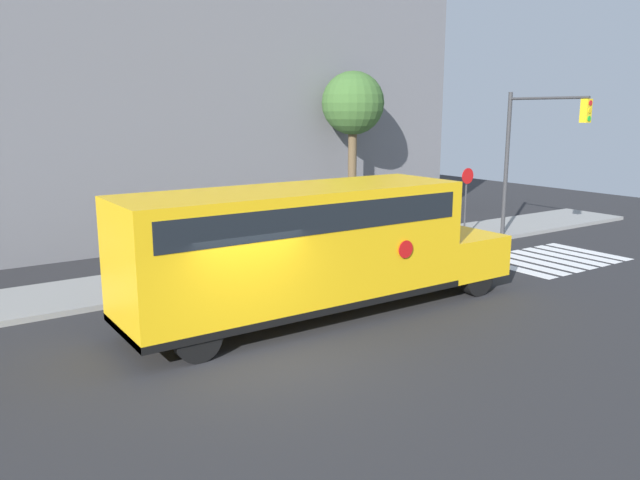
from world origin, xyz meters
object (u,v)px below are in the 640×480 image
school_bus (310,244)px  traffic_light (531,144)px  stop_sign (466,195)px  tree_far_sidewalk (353,106)px

school_bus → traffic_light: (11.70, 2.70, 1.93)m
school_bus → stop_sign: (9.92, 4.15, -0.01)m
stop_sign → tree_far_sidewalk: bearing=121.2°
school_bus → traffic_light: 12.16m
school_bus → stop_sign: 10.75m
school_bus → tree_far_sidewalk: size_ratio=1.61×
school_bus → tree_far_sidewalk: bearing=47.6°
stop_sign → tree_far_sidewalk: size_ratio=0.44×
stop_sign → traffic_light: traffic_light is taller
tree_far_sidewalk → traffic_light: bearing=-52.4°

